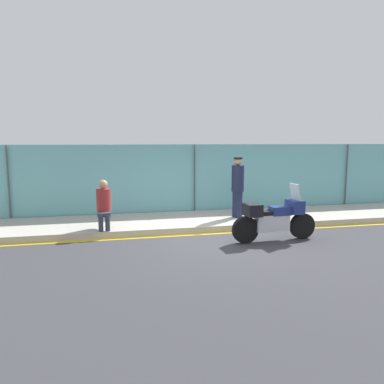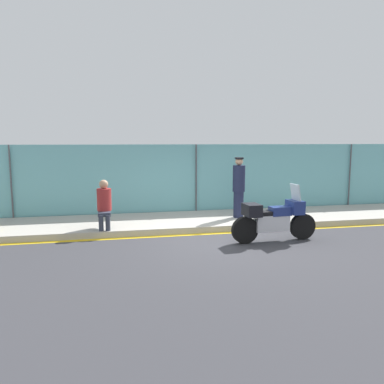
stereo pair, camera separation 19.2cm
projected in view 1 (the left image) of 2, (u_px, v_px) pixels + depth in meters
The scene contains 7 objects.
ground_plane at pixel (224, 240), 9.53m from camera, with size 120.00×120.00×0.00m, color #38383D.
sidewalk at pixel (204, 220), 11.46m from camera, with size 42.62×2.42×0.18m.
curb_paint_stripe at pixel (216, 233), 10.22m from camera, with size 42.62×0.18×0.01m.
storefront_fence at pixel (194, 180), 12.57m from camera, with size 40.49×0.17×2.40m.
motorcycle at pixel (274, 218), 9.39m from camera, with size 2.26×0.57×1.44m.
officer_standing at pixel (238, 187), 11.41m from camera, with size 0.38×0.38×1.84m.
person_seated_on_curb at pixel (104, 202), 9.98m from camera, with size 0.39×0.67×1.30m.
Camera 1 is at (-2.86, -8.86, 2.51)m, focal length 35.00 mm.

